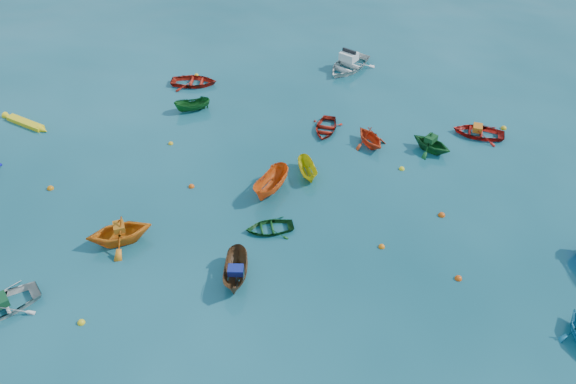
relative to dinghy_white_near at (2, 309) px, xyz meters
The scene contains 30 objects.
ground 10.93m from the dinghy_white_near, 48.00° to the left, with size 160.00×160.00×0.00m, color #093B44.
dinghy_white_near is the anchor object (origin of this frame).
sampan_brown_mid 10.60m from the dinghy_white_near, 39.69° to the left, with size 1.11×2.95×1.14m, color brown.
dinghy_orange_w 6.14m from the dinghy_white_near, 74.00° to the left, with size 2.77×3.22×1.69m, color orange.
sampan_yellow_mid 17.08m from the dinghy_white_near, 64.70° to the left, with size 0.91×2.42×0.94m, color gold.
dinghy_green_e 12.97m from the dinghy_white_near, 53.25° to the left, with size 1.79×2.50×0.52m, color #104516.
dinghy_red_nw 21.30m from the dinghy_white_near, 103.42° to the left, with size 2.38×3.32×0.69m, color #A81B0E.
sampan_orange_n 14.55m from the dinghy_white_near, 64.63° to the left, with size 1.20×3.19×1.23m, color #E65B15.
dinghy_green_n 24.86m from the dinghy_white_near, 59.27° to the left, with size 2.19×2.54×1.33m, color #135420.
dinghy_red_ne 28.64m from the dinghy_white_near, 58.96° to the left, with size 2.28×3.18×0.66m, color #B6150F.
dinghy_red_far 21.04m from the dinghy_white_near, 73.21° to the left, with size 1.98×2.77×0.57m, color #A01A0D.
dinghy_orange_far 22.09m from the dinghy_white_near, 65.40° to the left, with size 2.12×2.46×1.30m, color red.
sampan_green_far 18.03m from the dinghy_white_near, 99.04° to the left, with size 0.92×2.44×0.94m, color #14561C.
kayak_yellow 15.73m from the dinghy_white_near, 135.93° to the left, with size 0.54×3.69×0.37m, color yellow, non-canonical shape.
motorboat_white 28.75m from the dinghy_white_near, 82.50° to the left, with size 3.07×4.29×1.49m, color silver.
tarp_green_a 0.54m from the dinghy_white_near, 65.72° to the left, with size 0.75×0.57×0.36m, color #114423.
tarp_blue_a 10.60m from the dinghy_white_near, 38.89° to the left, with size 0.71×0.54×0.35m, color navy.
tarp_orange_a 6.27m from the dinghy_white_near, 73.80° to the left, with size 0.70×0.53×0.34m, color #B55D12.
tarp_green_b 24.84m from the dinghy_white_near, 59.49° to the left, with size 0.73×0.55×0.35m, color #104019.
tarp_orange_b 28.57m from the dinghy_white_near, 59.10° to the left, with size 0.74×0.56×0.36m, color orange.
buoy_or_a 8.52m from the dinghy_white_near, 123.85° to the left, with size 0.38×0.38×0.38m, color #CE6C0B.
buoy_ye_a 3.85m from the dinghy_white_near, 18.51° to the left, with size 0.34×0.34×0.34m, color yellow.
buoy_or_b 21.05m from the dinghy_white_near, 34.78° to the left, with size 0.35×0.35×0.35m, color #E1490C.
buoy_ye_b 14.04m from the dinghy_white_near, 96.73° to the left, with size 0.32×0.32×0.32m, color gold.
buoy_or_c 11.39m from the dinghy_white_near, 79.45° to the left, with size 0.34×0.34×0.34m, color #DC4C0C.
buoy_ye_c 22.15m from the dinghy_white_near, 57.63° to the left, with size 0.34×0.34×0.34m, color yellow.
buoy_or_d 18.02m from the dinghy_white_near, 42.37° to the left, with size 0.33×0.33×0.33m, color orange.
buoy_ye_d 22.62m from the dinghy_white_near, 104.44° to the left, with size 0.32×0.32×0.32m, color yellow.
buoy_or_e 22.02m from the dinghy_white_near, 46.38° to the left, with size 0.38×0.38×0.38m, color #D0490B.
buoy_ye_e 30.63m from the dinghy_white_near, 58.43° to the left, with size 0.39×0.39×0.39m, color gold.
Camera 1 is at (11.81, -15.54, 20.26)m, focal length 35.00 mm.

